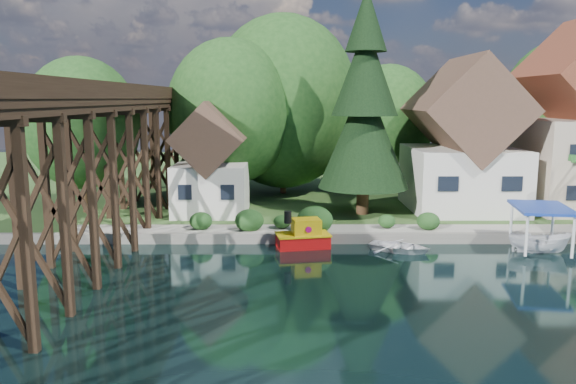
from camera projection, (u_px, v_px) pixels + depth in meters
name	position (u px, v px, depth m)	size (l,w,h in m)	color
ground	(412.00, 288.00, 25.45)	(140.00, 140.00, 0.00)	black
bank	(341.00, 178.00, 58.94)	(140.00, 52.00, 0.50)	#2B461C
seawall	(450.00, 238.00, 33.30)	(60.00, 0.40, 0.62)	slate
promenade	(476.00, 230.00, 34.55)	(50.00, 2.60, 0.06)	gray
trestle_bridge	(92.00, 159.00, 29.62)	(4.12, 44.18, 9.30)	black
house_left	(463.00, 146.00, 40.40)	(7.64, 8.64, 11.02)	silver
shed	(211.00, 166.00, 39.08)	(5.09, 5.40, 7.85)	silver
bg_trees	(370.00, 114.00, 45.21)	(49.90, 13.30, 10.57)	#382314
shrubs	(305.00, 219.00, 34.36)	(15.76, 2.47, 1.70)	#1A3D16
conifer	(365.00, 107.00, 38.20)	(6.24, 6.24, 15.36)	#382314
tugboat	(304.00, 236.00, 32.35)	(3.31, 2.20, 2.22)	red
boat_white_a	(400.00, 245.00, 31.55)	(2.44, 3.42, 0.71)	silver
boat_canopy	(540.00, 233.00, 31.10)	(3.47, 4.50, 2.64)	silver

